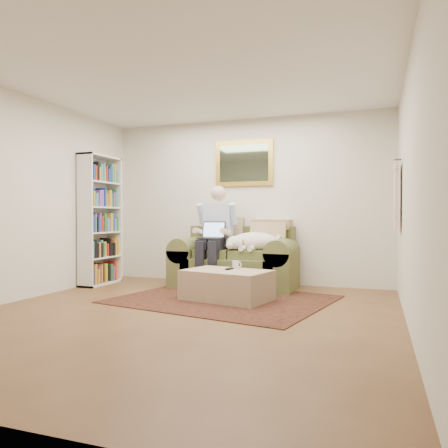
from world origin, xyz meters
The scene contains 12 objects.
room_shell centered at (0.00, 0.35, 1.30)m, with size 4.51×5.00×2.61m.
rug centered at (0.14, 1.03, 0.01)m, with size 2.53×2.02×0.01m, color black.
sofa centered at (-0.02, 2.01, 0.31)m, with size 1.81×0.92×1.08m.
seated_man centered at (-0.30, 1.84, 0.76)m, with size 0.60×0.85×1.52m, color #8CA2D8, non-canonical shape.
laptop centered at (-0.30, 1.77, 0.80)m, with size 0.35×0.28×0.25m.
sleeping_dog centered at (0.30, 1.92, 0.69)m, with size 0.74×0.47×0.28m, color white, non-canonical shape.
ottoman centered at (0.20, 0.99, 0.19)m, with size 1.04×0.66×0.38m, color tan.
coffee_mug centered at (0.24, 1.21, 0.43)m, with size 0.08×0.08×0.10m, color white.
tv_remote centered at (0.21, 1.06, 0.39)m, with size 0.05×0.15×0.02m, color black.
bookshelf centered at (-2.10, 1.60, 1.00)m, with size 0.28×0.80×2.00m, color white, non-canonical shape.
wall_mirror centered at (-0.02, 2.47, 1.90)m, with size 0.94×0.04×0.72m.
hanging_shirt centered at (2.19, 1.60, 1.35)m, with size 0.06×0.52×0.90m, color #F3D3C9, non-canonical shape.
Camera 1 is at (1.97, -4.17, 1.04)m, focal length 35.00 mm.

